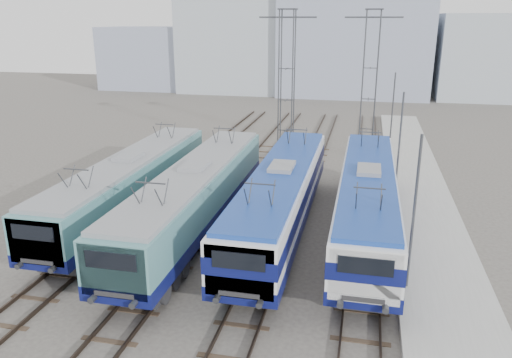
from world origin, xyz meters
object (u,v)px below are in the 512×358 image
object	(u,v)px
locomotive_far_right	(367,198)
mast_front	(413,217)
locomotive_center_left	(195,195)
mast_rear	(392,114)
catenary_tower_west	(287,80)
mast_mid	(399,147)
locomotive_center_right	(281,195)
catenary_tower_east	(370,79)
locomotive_far_left	(129,183)

from	to	relation	value
locomotive_far_right	mast_front	bearing A→B (deg)	-70.66
locomotive_center_left	mast_rear	distance (m)	23.02
catenary_tower_west	mast_mid	distance (m)	12.16
mast_front	catenary_tower_west	bearing A→B (deg)	113.27
locomotive_center_right	catenary_tower_west	world-z (taller)	catenary_tower_west
catenary_tower_west	catenary_tower_east	size ratio (longest dim) A/B	1.00
mast_mid	mast_rear	distance (m)	12.00
locomotive_center_right	locomotive_far_right	distance (m)	4.53
locomotive_far_right	catenary_tower_west	world-z (taller)	catenary_tower_west
locomotive_far_left	mast_front	xyz separation A→B (m)	(15.35, -5.16, 1.27)
catenary_tower_east	mast_rear	size ratio (longest dim) A/B	1.71
locomotive_far_left	catenary_tower_east	world-z (taller)	catenary_tower_east
locomotive_far_right	mast_mid	distance (m)	7.08
locomotive_far_right	catenary_tower_east	distance (m)	17.28
locomotive_far_left	locomotive_center_right	size ratio (longest dim) A/B	0.97
mast_front	locomotive_center_left	bearing A→B (deg)	161.02
catenary_tower_west	locomotive_center_right	bearing A→B (deg)	-81.62
catenary_tower_east	mast_rear	bearing A→B (deg)	43.60
locomotive_center_right	locomotive_far_left	bearing A→B (deg)	177.18
mast_mid	mast_rear	xyz separation A→B (m)	(0.00, 12.00, 0.00)
locomotive_center_left	locomotive_center_right	bearing A→B (deg)	12.36
locomotive_center_right	catenary_tower_east	distance (m)	18.31
catenary_tower_east	locomotive_far_right	bearing A→B (deg)	-89.14
catenary_tower_west	catenary_tower_east	world-z (taller)	same
locomotive_center_left	catenary_tower_west	bearing A→B (deg)	82.13
locomotive_center_right	mast_rear	bearing A→B (deg)	71.77
locomotive_center_right	catenary_tower_east	xyz separation A→B (m)	(4.25, 17.28, 4.29)
locomotive_far_left	locomotive_center_right	bearing A→B (deg)	-2.82
catenary_tower_west	locomotive_far_right	bearing A→B (deg)	-65.38
catenary_tower_west	mast_rear	distance (m)	9.99
locomotive_center_right	mast_mid	size ratio (longest dim) A/B	2.63
locomotive_center_right	mast_mid	distance (m)	9.73
locomotive_center_right	catenary_tower_west	distance (m)	16.03
locomotive_far_right	mast_front	distance (m)	5.71
locomotive_center_left	catenary_tower_east	xyz separation A→B (m)	(8.75, 18.27, 4.33)
locomotive_center_right	mast_rear	distance (m)	20.33
mast_front	mast_rear	world-z (taller)	same
mast_front	catenary_tower_east	bearing A→B (deg)	95.45
locomotive_center_right	mast_front	distance (m)	7.99
mast_mid	mast_rear	bearing A→B (deg)	90.00
locomotive_center_right	catenary_tower_west	size ratio (longest dim) A/B	1.54
mast_front	locomotive_far_right	bearing A→B (deg)	109.34
locomotive_far_left	mast_rear	size ratio (longest dim) A/B	2.55
locomotive_center_right	locomotive_far_right	world-z (taller)	locomotive_center_right
catenary_tower_east	locomotive_far_left	bearing A→B (deg)	-128.20
locomotive_far_left	mast_mid	world-z (taller)	mast_mid
catenary_tower_east	mast_mid	size ratio (longest dim) A/B	1.71
mast_front	mast_mid	world-z (taller)	same
catenary_tower_east	mast_mid	distance (m)	10.69
locomotive_center_left	catenary_tower_east	world-z (taller)	catenary_tower_east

